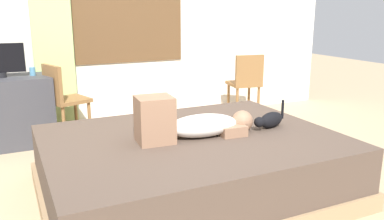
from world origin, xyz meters
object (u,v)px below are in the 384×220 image
person_lying (191,123)px  cup (33,71)px  tv_monitor (0,60)px  chair_by_desk (62,97)px  desk (9,112)px  cat (270,120)px  chair_spare (246,81)px  bed (191,165)px

person_lying → cup: cup is taller
tv_monitor → chair_by_desk: size_ratio=0.56×
desk → tv_monitor: 0.55m
cat → cup: cup is taller
cat → desk: (-1.93, 1.97, -0.18)m
tv_monitor → chair_spare: tv_monitor is taller
bed → cat: bearing=-6.7°
bed → desk: 2.27m
person_lying → tv_monitor: (-1.26, 1.92, 0.33)m
person_lying → cup: 2.15m
chair_by_desk → chair_spare: bearing=-0.9°
bed → chair_by_desk: (-0.71, 1.75, 0.27)m
bed → person_lying: bearing=-121.1°
cat → cup: size_ratio=3.93×
cat → person_lying: bearing=176.0°
cat → desk: bearing=134.4°
bed → person_lying: 0.36m
cat → chair_by_desk: bearing=127.1°
person_lying → chair_by_desk: bearing=111.3°
cat → cup: (-1.65, 1.97, 0.24)m
cup → chair_spare: size_ratio=0.10×
desk → person_lying: bearing=-57.2°
desk → chair_by_desk: bearing=-14.2°
person_lying → cat: size_ratio=2.70×
desk → tv_monitor: bearing=-180.0°
desk → chair_spare: 2.87m
chair_spare → cup: bearing=176.3°
cat → chair_spare: 2.03m
cat → tv_monitor: (-1.95, 1.97, 0.37)m
person_lying → cat: person_lying is taller
bed → chair_spare: 2.37m
cat → chair_spare: bearing=62.6°
person_lying → desk: (-1.24, 1.92, -0.22)m
desk → chair_spare: chair_spare is taller
person_lying → chair_spare: size_ratio=1.09×
desk → chair_spare: bearing=-3.4°
desk → bed: bearing=-56.4°
tv_monitor → cat: bearing=-45.2°
person_lying → tv_monitor: bearing=123.3°
bed → chair_spare: chair_spare is taller
tv_monitor → cup: tv_monitor is taller
tv_monitor → person_lying: bearing=-56.7°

